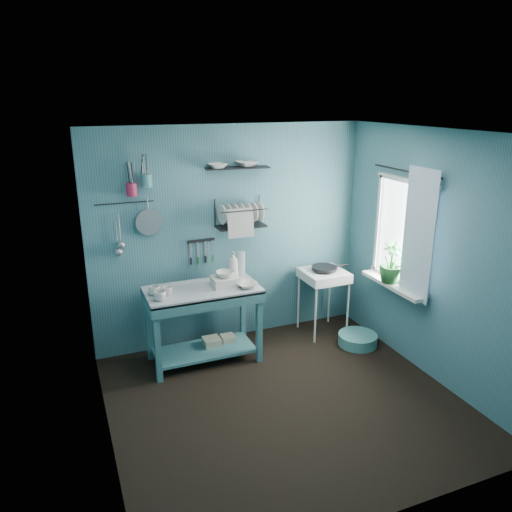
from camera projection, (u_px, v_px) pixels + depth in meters
name	position (u px, v px, depth m)	size (l,w,h in m)	color
floor	(285.00, 401.00, 4.76)	(3.20, 3.20, 0.00)	black
ceiling	(290.00, 133.00, 4.00)	(3.20, 3.20, 0.00)	silver
wall_back	(231.00, 236.00, 5.70)	(3.20, 3.20, 0.00)	#36656F
wall_front	(392.00, 358.00, 3.06)	(3.20, 3.20, 0.00)	#36656F
wall_left	(98.00, 306.00, 3.81)	(3.00, 3.00, 0.00)	#36656F
wall_right	(433.00, 258.00, 4.95)	(3.00, 3.00, 0.00)	#36656F
work_counter	(204.00, 325.00, 5.38)	(1.20, 0.60, 0.85)	#386F76
mug_left	(160.00, 296.00, 4.93)	(0.12, 0.12, 0.10)	silver
mug_mid	(168.00, 291.00, 5.05)	(0.10, 0.10, 0.09)	silver
mug_right	(155.00, 291.00, 5.06)	(0.12, 0.12, 0.10)	silver
wash_tub	(225.00, 281.00, 5.31)	(0.28, 0.22, 0.10)	silver
tub_bowl	(225.00, 274.00, 5.29)	(0.20, 0.20, 0.06)	silver
soap_bottle	(233.00, 264.00, 5.53)	(0.12, 0.12, 0.30)	silver
water_bottle	(241.00, 264.00, 5.59)	(0.09, 0.09, 0.28)	#9EABB0
counter_bowl	(247.00, 285.00, 5.27)	(0.22, 0.22, 0.05)	silver
hotplate_stand	(323.00, 302.00, 6.05)	(0.50, 0.50, 0.80)	white
frying_pan	(324.00, 268.00, 5.92)	(0.30, 0.30, 0.04)	black
knife_strip	(201.00, 241.00, 5.55)	(0.32, 0.02, 0.03)	black
dish_rack	(241.00, 213.00, 5.53)	(0.55, 0.24, 0.32)	black
upper_shelf	(237.00, 168.00, 5.39)	(0.70, 0.18, 0.01)	black
shelf_bowl_left	(218.00, 171.00, 5.32)	(0.20, 0.20, 0.05)	silver
shelf_bowl_right	(247.00, 164.00, 5.42)	(0.23, 0.23, 0.06)	silver
utensil_cup_magenta	(131.00, 189.00, 5.05)	(0.11, 0.11, 0.13)	#A61E41
utensil_cup_teal	(146.00, 181.00, 5.08)	(0.11, 0.11, 0.13)	teal
colander	(149.00, 222.00, 5.25)	(0.28, 0.28, 0.03)	#94979C
ladle_outer	(119.00, 229.00, 5.16)	(0.01, 0.01, 0.30)	#94979C
ladle_inner	(117.00, 236.00, 5.17)	(0.01, 0.01, 0.30)	#94979C
hook_rail	(124.00, 203.00, 5.11)	(0.01, 0.01, 0.60)	black
window_glass	(404.00, 232.00, 5.30)	(1.10, 1.10, 0.00)	white
windowsill	(393.00, 285.00, 5.45)	(0.16, 0.95, 0.04)	white
curtain	(418.00, 235.00, 4.99)	(1.35, 1.35, 0.00)	white
curtain_rod	(406.00, 171.00, 5.08)	(0.02, 0.02, 1.05)	black
potted_plant	(392.00, 262.00, 5.41)	(0.26, 0.26, 0.46)	#28652D
storage_tin_large	(212.00, 347.00, 5.56)	(0.18, 0.18, 0.22)	tan
storage_tin_small	(228.00, 343.00, 5.66)	(0.15, 0.15, 0.20)	tan
floor_basin	(358.00, 339.00, 5.83)	(0.45, 0.45, 0.13)	teal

